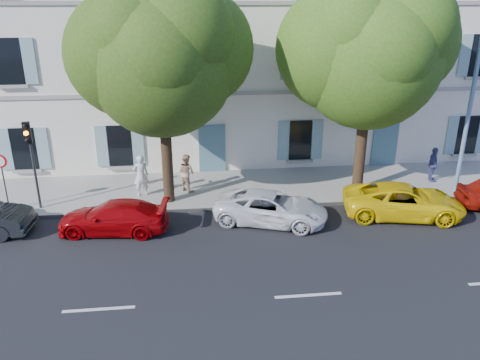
{
  "coord_description": "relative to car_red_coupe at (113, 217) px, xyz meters",
  "views": [
    {
      "loc": [
        -3.28,
        -15.29,
        8.07
      ],
      "look_at": [
        -1.34,
        2.0,
        1.4
      ],
      "focal_mm": 35.0,
      "sensor_mm": 36.0,
      "label": 1
    }
  ],
  "objects": [
    {
      "name": "street_lamp",
      "position": [
        14.52,
        1.68,
        4.57
      ],
      "size": [
        0.3,
        1.88,
        8.85
      ],
      "color": "#7293BF",
      "rests_on": "sidewalk"
    },
    {
      "name": "building",
      "position": [
        6.2,
        9.39,
        5.41
      ],
      "size": [
        28.0,
        7.0,
        12.0
      ],
      "primitive_type": "cube",
      "color": "white",
      "rests_on": "ground"
    },
    {
      "name": "car_yellow_supercar",
      "position": [
        11.28,
        0.1,
        0.06
      ],
      "size": [
        5.03,
        3.04,
        1.3
      ],
      "primitive_type": "imported",
      "rotation": [
        0.0,
        0.0,
        1.37
      ],
      "color": "yellow",
      "rests_on": "ground"
    },
    {
      "name": "pedestrian_a",
      "position": [
        0.78,
        3.08,
        0.47
      ],
      "size": [
        0.75,
        0.58,
        1.82
      ],
      "primitive_type": "imported",
      "rotation": [
        0.0,
        0.0,
        3.38
      ],
      "color": "silver",
      "rests_on": "sidewalk"
    },
    {
      "name": "pedestrian_c",
      "position": [
        14.14,
        3.31,
        0.38
      ],
      "size": [
        0.6,
        1.02,
        1.64
      ],
      "primitive_type": "imported",
      "rotation": [
        0.0,
        0.0,
        1.35
      ],
      "color": "#484D84",
      "rests_on": "sidewalk"
    },
    {
      "name": "tree_left",
      "position": [
        1.97,
        2.35,
        5.25
      ],
      "size": [
        5.7,
        5.7,
        8.84
      ],
      "color": "#3A2819",
      "rests_on": "sidewalk"
    },
    {
      "name": "pedestrian_b",
      "position": [
        2.72,
        3.46,
        0.4
      ],
      "size": [
        1.02,
        1.02,
        1.67
      ],
      "primitive_type": "imported",
      "rotation": [
        0.0,
        0.0,
        2.36
      ],
      "color": "tan",
      "rests_on": "sidewalk"
    },
    {
      "name": "kerb",
      "position": [
        6.2,
        1.47,
        -0.51
      ],
      "size": [
        36.0,
        0.16,
        0.16
      ],
      "primitive_type": "cube",
      "color": "#9E998E",
      "rests_on": "ground"
    },
    {
      "name": "sidewalk",
      "position": [
        6.2,
        3.64,
        -0.51
      ],
      "size": [
        36.0,
        4.5,
        0.15
      ],
      "primitive_type": "cube",
      "color": "#A09E96",
      "rests_on": "ground"
    },
    {
      "name": "car_white_coupe",
      "position": [
        5.95,
        0.15,
        0.02
      ],
      "size": [
        4.78,
        3.31,
        1.21
      ],
      "primitive_type": "imported",
      "rotation": [
        0.0,
        0.0,
        1.24
      ],
      "color": "white",
      "rests_on": "ground"
    },
    {
      "name": "tree_right",
      "position": [
        10.28,
        2.59,
        5.33
      ],
      "size": [
        5.84,
        5.84,
        9.0
      ],
      "color": "#3A2819",
      "rests_on": "sidewalk"
    },
    {
      "name": "traffic_light",
      "position": [
        -3.26,
        2.09,
        2.18
      ],
      "size": [
        0.32,
        0.41,
        3.62
      ],
      "color": "#383A3D",
      "rests_on": "sidewalk"
    },
    {
      "name": "ground",
      "position": [
        6.2,
        -0.81,
        -0.59
      ],
      "size": [
        90.0,
        90.0,
        0.0
      ],
      "primitive_type": "plane",
      "color": "black"
    },
    {
      "name": "car_red_coupe",
      "position": [
        0.0,
        0.0,
        0.0
      ],
      "size": [
        4.23,
        2.14,
        1.18
      ],
      "primitive_type": "imported",
      "rotation": [
        0.0,
        0.0,
        4.59
      ],
      "color": "#9F0408",
      "rests_on": "ground"
    },
    {
      "name": "road_sign",
      "position": [
        -4.44,
        2.05,
        1.28
      ],
      "size": [
        0.55,
        0.12,
        2.38
      ],
      "color": "#383A3D",
      "rests_on": "sidewalk"
    }
  ]
}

